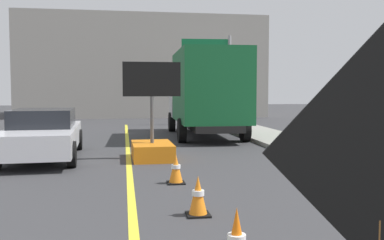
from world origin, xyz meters
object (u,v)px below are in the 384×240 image
object	(u,v)px
highway_guide_sign	(216,64)
traffic_cone_far_lane	(176,169)
box_truck	(206,92)
arrow_board_trailer	(152,142)
pickup_car	(43,134)
traffic_cone_mid_lane	(198,196)
roadwork_sign	(380,156)

from	to	relation	value
highway_guide_sign	traffic_cone_far_lane	distance (m)	15.93
traffic_cone_far_lane	box_truck	bearing A→B (deg)	75.32
arrow_board_trailer	pickup_car	xyz separation A→B (m)	(-3.04, 0.63, 0.22)
arrow_board_trailer	traffic_cone_far_lane	world-z (taller)	arrow_board_trailer
highway_guide_sign	traffic_cone_far_lane	bearing A→B (deg)	-105.09
pickup_car	highway_guide_sign	bearing A→B (deg)	56.50
highway_guide_sign	pickup_car	bearing A→B (deg)	-123.50
pickup_car	highway_guide_sign	xyz separation A→B (m)	(7.38, 11.15, 2.72)
traffic_cone_mid_lane	traffic_cone_far_lane	size ratio (longest dim) A/B	1.00
arrow_board_trailer	pickup_car	world-z (taller)	arrow_board_trailer
box_truck	traffic_cone_far_lane	bearing A→B (deg)	-104.68
roadwork_sign	pickup_car	size ratio (longest dim) A/B	0.46
box_truck	highway_guide_sign	size ratio (longest dim) A/B	1.41
traffic_cone_mid_lane	traffic_cone_far_lane	bearing A→B (deg)	91.47
highway_guide_sign	traffic_cone_mid_lane	size ratio (longest dim) A/B	8.17
pickup_car	arrow_board_trailer	bearing A→B (deg)	-11.77
box_truck	traffic_cone_far_lane	distance (m)	9.21
pickup_car	traffic_cone_far_lane	xyz separation A→B (m)	(3.31, -3.93, -0.40)
roadwork_sign	pickup_car	xyz separation A→B (m)	(-3.91, 10.07, -0.77)
box_truck	pickup_car	bearing A→B (deg)	-139.16
pickup_car	traffic_cone_mid_lane	bearing A→B (deg)	-61.68
arrow_board_trailer	pickup_car	size ratio (longest dim) A/B	0.53
pickup_car	highway_guide_sign	world-z (taller)	highway_guide_sign
arrow_board_trailer	highway_guide_sign	xyz separation A→B (m)	(4.34, 11.78, 2.94)
arrow_board_trailer	highway_guide_sign	world-z (taller)	highway_guide_sign
arrow_board_trailer	box_truck	xyz separation A→B (m)	(2.57, 5.49, 1.38)
arrow_board_trailer	traffic_cone_far_lane	size ratio (longest dim) A/B	4.41
traffic_cone_mid_lane	traffic_cone_far_lane	xyz separation A→B (m)	(-0.06, 2.32, 0.00)
box_truck	traffic_cone_far_lane	world-z (taller)	box_truck
traffic_cone_mid_lane	pickup_car	bearing A→B (deg)	118.32
box_truck	arrow_board_trailer	bearing A→B (deg)	-115.13
roadwork_sign	highway_guide_sign	distance (m)	21.59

